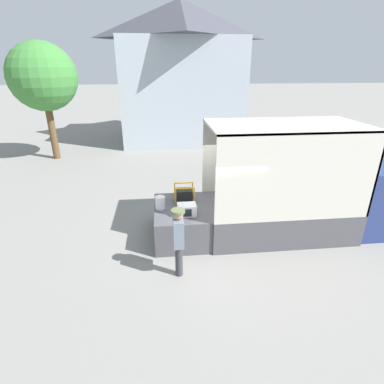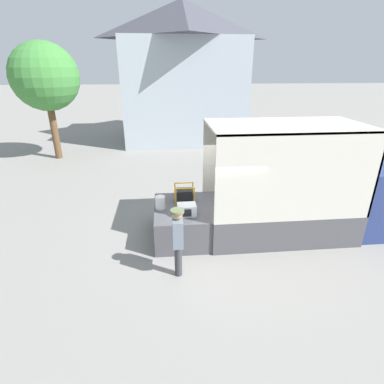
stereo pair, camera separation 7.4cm
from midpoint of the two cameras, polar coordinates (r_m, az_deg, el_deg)
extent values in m
plane|color=gray|center=(9.24, 2.60, -7.97)|extent=(160.00, 160.00, 0.00)
cube|color=navy|center=(10.90, 31.84, -0.53)|extent=(2.23, 2.09, 2.08)
cube|color=#4C4C51|center=(9.54, 15.43, -4.55)|extent=(4.25, 2.27, 0.95)
cube|color=beige|center=(9.91, 14.20, 6.89)|extent=(4.25, 0.06, 2.35)
cube|color=beige|center=(7.97, 19.41, 2.38)|extent=(4.25, 0.06, 2.35)
cube|color=beige|center=(9.91, 27.87, 4.90)|extent=(0.06, 2.27, 2.35)
cube|color=beige|center=(8.66, 17.39, 12.09)|extent=(4.25, 2.27, 0.06)
cylinder|color=yellow|center=(9.01, 14.71, -1.36)|extent=(0.33, 0.33, 0.41)
cube|color=#B2A893|center=(9.46, 20.54, -1.25)|extent=(0.44, 0.32, 0.31)
cube|color=#4C4C51|center=(8.94, -2.30, -5.63)|extent=(1.55, 2.16, 0.95)
cube|color=white|center=(8.21, -1.26, -3.39)|extent=(0.51, 0.40, 0.31)
cube|color=black|center=(8.03, -1.50, -4.04)|extent=(0.33, 0.01, 0.21)
cube|color=black|center=(8.98, -1.73, -0.71)|extent=(0.47, 0.39, 0.39)
cylinder|color=slate|center=(8.99, -0.54, -0.55)|extent=(0.17, 0.21, 0.21)
cylinder|color=orange|center=(8.74, -3.41, -0.92)|extent=(0.04, 0.04, 0.54)
cylinder|color=orange|center=(8.77, 0.16, -0.76)|extent=(0.04, 0.04, 0.54)
cylinder|color=orange|center=(9.15, -3.55, 0.21)|extent=(0.04, 0.04, 0.54)
cylinder|color=orange|center=(9.18, -0.14, 0.35)|extent=(0.04, 0.04, 0.54)
cylinder|color=orange|center=(8.65, -1.64, 0.69)|extent=(0.55, 0.04, 0.04)
cylinder|color=orange|center=(9.07, -1.86, 1.76)|extent=(0.55, 0.04, 0.04)
cylinder|color=silver|center=(8.59, -6.31, -2.05)|extent=(0.28, 0.28, 0.38)
cylinder|color=#38383D|center=(7.40, -2.79, -12.81)|extent=(0.18, 0.18, 0.86)
cube|color=slate|center=(6.97, -2.91, -7.68)|extent=(0.24, 0.44, 0.68)
sphere|color=tan|center=(6.75, -2.99, -4.34)|extent=(0.24, 0.24, 0.24)
cylinder|color=#606B47|center=(6.71, -3.00, -3.67)|extent=(0.32, 0.32, 0.06)
cube|color=#A8B2BC|center=(21.23, -2.21, 18.64)|extent=(7.45, 6.53, 6.30)
pyramid|color=#42424C|center=(21.33, -2.40, 30.11)|extent=(7.82, 6.85, 2.21)
cylinder|color=brown|center=(18.04, -25.07, 10.02)|extent=(0.36, 0.36, 2.72)
sphere|color=#3D7F38|center=(17.72, -26.69, 19.03)|extent=(3.36, 3.36, 3.36)
camera|label=1|loc=(0.04, -90.25, -0.11)|focal=28.00mm
camera|label=2|loc=(0.04, 89.75, 0.11)|focal=28.00mm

